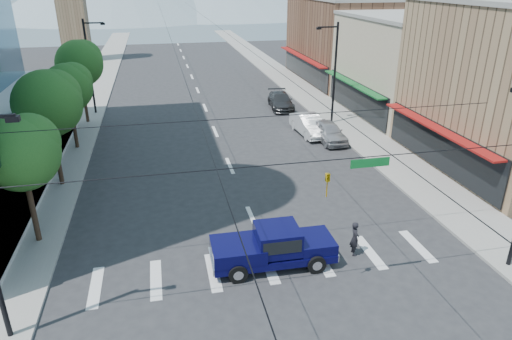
# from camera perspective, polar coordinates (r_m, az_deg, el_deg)

# --- Properties ---
(ground) EXTENTS (160.00, 160.00, 0.00)m
(ground) POSITION_cam_1_polar(r_m,az_deg,el_deg) (20.89, 3.05, -14.05)
(ground) COLOR #28282B
(ground) RESTS_ON ground
(sidewalk_left) EXTENTS (4.00, 120.00, 0.15)m
(sidewalk_left) POSITION_cam_1_polar(r_m,az_deg,el_deg) (57.87, -19.57, 9.32)
(sidewalk_left) COLOR gray
(sidewalk_left) RESTS_ON ground
(sidewalk_right) EXTENTS (4.00, 120.00, 0.15)m
(sidewalk_right) POSITION_cam_1_polar(r_m,az_deg,el_deg) (59.74, 4.23, 10.97)
(sidewalk_right) COLOR gray
(sidewalk_right) RESTS_ON ground
(shop_mid) EXTENTS (12.00, 14.00, 9.00)m
(shop_mid) POSITION_cam_1_polar(r_m,az_deg,el_deg) (47.65, 19.47, 12.06)
(shop_mid) COLOR tan
(shop_mid) RESTS_ON ground
(shop_far) EXTENTS (12.00, 18.00, 10.00)m
(shop_far) POSITION_cam_1_polar(r_m,az_deg,el_deg) (61.64, 11.80, 15.59)
(shop_far) COLOR brown
(shop_far) RESTS_ON ground
(tree_near) EXTENTS (3.65, 3.64, 6.71)m
(tree_near) POSITION_cam_1_polar(r_m,az_deg,el_deg) (24.27, -27.06, 2.21)
(tree_near) COLOR black
(tree_near) RESTS_ON ground
(tree_midnear) EXTENTS (4.09, 4.09, 7.52)m
(tree_midnear) POSITION_cam_1_polar(r_m,az_deg,el_deg) (30.64, -24.36, 7.84)
(tree_midnear) COLOR black
(tree_midnear) RESTS_ON ground
(tree_midfar) EXTENTS (3.65, 3.64, 6.71)m
(tree_midfar) POSITION_cam_1_polar(r_m,az_deg,el_deg) (37.47, -22.28, 9.71)
(tree_midfar) COLOR black
(tree_midfar) RESTS_ON ground
(tree_far) EXTENTS (4.09, 4.09, 7.52)m
(tree_far) POSITION_cam_1_polar(r_m,az_deg,el_deg) (44.15, -21.05, 12.51)
(tree_far) COLOR black
(tree_far) RESTS_ON ground
(signal_rig) EXTENTS (21.80, 0.20, 9.00)m
(signal_rig) POSITION_cam_1_polar(r_m,az_deg,el_deg) (17.65, 4.82, -3.80)
(signal_rig) COLOR black
(signal_rig) RESTS_ON ground
(lamp_pole_nw) EXTENTS (2.00, 0.25, 9.00)m
(lamp_pole_nw) POSITION_cam_1_polar(r_m,az_deg,el_deg) (47.04, -19.99, 12.41)
(lamp_pole_nw) COLOR black
(lamp_pole_nw) RESTS_ON ground
(lamp_pole_ne) EXTENTS (2.00, 0.25, 9.00)m
(lamp_pole_ne) POSITION_cam_1_polar(r_m,az_deg,el_deg) (41.66, 9.67, 12.22)
(lamp_pole_ne) COLOR black
(lamp_pole_ne) RESTS_ON ground
(pickup_truck) EXTENTS (5.87, 2.34, 1.98)m
(pickup_truck) POSITION_cam_1_polar(r_m,az_deg,el_deg) (21.51, 2.06, -9.47)
(pickup_truck) COLOR #08083C
(pickup_truck) RESTS_ON ground
(pedestrian) EXTENTS (0.50, 0.69, 1.76)m
(pedestrian) POSITION_cam_1_polar(r_m,az_deg,el_deg) (22.86, 12.23, -8.35)
(pedestrian) COLOR black
(pedestrian) RESTS_ON ground
(parked_car_near) EXTENTS (2.15, 4.92, 1.65)m
(parked_car_near) POSITION_cam_1_polar(r_m,az_deg,el_deg) (37.98, 9.02, 4.77)
(parked_car_near) COLOR #99989C
(parked_car_near) RESTS_ON ground
(parked_car_mid) EXTENTS (2.16, 5.28, 1.70)m
(parked_car_mid) POSITION_cam_1_polar(r_m,az_deg,el_deg) (39.43, 6.65, 5.63)
(parked_car_mid) COLOR white
(parked_car_mid) RESTS_ON ground
(parked_car_far) EXTENTS (2.67, 5.55, 1.56)m
(parked_car_far) POSITION_cam_1_polar(r_m,az_deg,el_deg) (47.32, 3.10, 8.63)
(parked_car_far) COLOR #2F2F31
(parked_car_far) RESTS_ON ground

